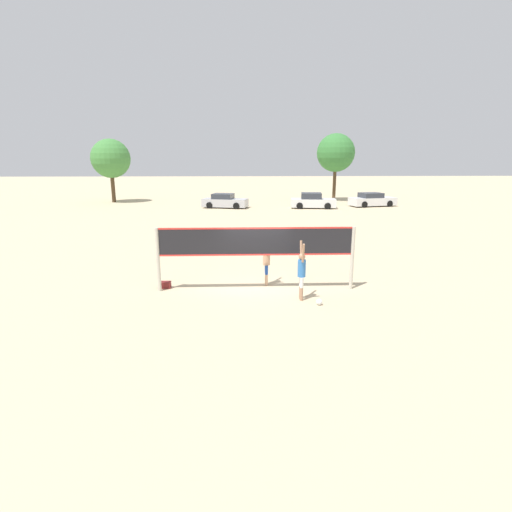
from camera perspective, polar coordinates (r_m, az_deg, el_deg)
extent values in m
plane|color=#C6B28C|center=(15.26, 0.00, -4.83)|extent=(200.00, 200.00, 0.00)
cylinder|color=beige|center=(15.23, -13.81, -0.56)|extent=(0.13, 0.13, 2.41)
cylinder|color=beige|center=(15.49, 13.58, -0.31)|extent=(0.13, 0.13, 2.41)
cube|color=black|center=(14.77, 0.00, 2.08)|extent=(7.14, 0.02, 1.06)
cube|color=red|center=(14.68, 0.00, 3.99)|extent=(7.14, 0.03, 0.06)
cube|color=red|center=(14.88, 0.00, 0.20)|extent=(7.14, 0.03, 0.06)
cylinder|color=tan|center=(14.15, 6.51, -5.44)|extent=(0.11, 0.11, 0.47)
cylinder|color=white|center=(14.02, 6.55, -3.80)|extent=(0.12, 0.12, 0.38)
cylinder|color=tan|center=(14.34, 6.39, -5.17)|extent=(0.11, 0.11, 0.47)
cylinder|color=white|center=(14.21, 6.43, -3.55)|extent=(0.12, 0.12, 0.38)
cylinder|color=#3372BF|center=(13.98, 6.55, -1.75)|extent=(0.28, 0.28, 0.60)
sphere|color=tan|center=(13.87, 6.59, -0.09)|extent=(0.23, 0.23, 0.23)
cylinder|color=tan|center=(13.60, 6.76, 0.41)|extent=(0.08, 0.22, 0.67)
cylinder|color=tan|center=(14.06, 6.47, 0.86)|extent=(0.08, 0.22, 0.67)
cylinder|color=tan|center=(15.88, 1.46, -3.23)|extent=(0.11, 0.11, 0.45)
cylinder|color=#1E47A5|center=(15.77, 1.47, -1.81)|extent=(0.12, 0.12, 0.37)
cylinder|color=tan|center=(15.69, 1.51, -3.44)|extent=(0.11, 0.11, 0.45)
cylinder|color=#1E47A5|center=(15.58, 1.52, -2.00)|extent=(0.12, 0.12, 0.37)
cylinder|color=tan|center=(15.55, 1.51, -0.22)|extent=(0.28, 0.28, 0.58)
sphere|color=tan|center=(15.46, 1.51, 1.23)|extent=(0.23, 0.23, 0.23)
cylinder|color=tan|center=(15.65, 1.46, 2.04)|extent=(0.08, 0.21, 0.65)
cylinder|color=tan|center=(15.19, 1.58, 1.68)|extent=(0.08, 0.21, 0.65)
sphere|color=white|center=(13.86, 9.02, -6.50)|extent=(0.21, 0.21, 0.21)
cube|color=maroon|center=(15.81, -12.90, -4.04)|extent=(0.46, 0.27, 0.26)
cube|color=silver|center=(40.87, 8.17, 7.54)|extent=(4.61, 2.38, 0.82)
cube|color=#2D333D|center=(40.79, 7.89, 8.53)|extent=(2.18, 1.94, 0.59)
cylinder|color=black|center=(41.87, 9.98, 7.32)|extent=(0.66, 0.30, 0.64)
cylinder|color=black|center=(40.12, 10.20, 7.04)|extent=(0.66, 0.30, 0.64)
cylinder|color=black|center=(41.71, 6.20, 7.42)|extent=(0.66, 0.30, 0.64)
cylinder|color=black|center=(39.95, 6.25, 7.14)|extent=(0.66, 0.30, 0.64)
cube|color=#B7B7BC|center=(40.85, -4.43, 7.61)|extent=(4.76, 2.82, 0.79)
cube|color=#2D333D|center=(40.84, -4.75, 8.52)|extent=(2.34, 2.12, 0.51)
cylinder|color=black|center=(41.38, -2.24, 7.44)|extent=(0.67, 0.36, 0.64)
cylinder|color=black|center=(39.68, -2.82, 7.16)|extent=(0.67, 0.36, 0.64)
cylinder|color=black|center=(42.09, -5.93, 7.49)|extent=(0.67, 0.36, 0.64)
cylinder|color=black|center=(40.42, -6.66, 7.21)|extent=(0.67, 0.36, 0.64)
cube|color=silver|center=(43.80, 16.30, 7.52)|extent=(5.04, 2.94, 0.78)
cube|color=#2D333D|center=(43.62, 16.09, 8.35)|extent=(2.48, 2.19, 0.50)
cylinder|color=black|center=(45.36, 17.27, 7.39)|extent=(0.67, 0.36, 0.64)
cylinder|color=black|center=(43.86, 18.54, 7.10)|extent=(0.67, 0.36, 0.64)
cylinder|color=black|center=(43.84, 14.02, 7.40)|extent=(0.67, 0.36, 0.64)
cylinder|color=black|center=(42.30, 15.22, 7.11)|extent=(0.67, 0.36, 0.64)
cylinder|color=#4C3823|center=(48.62, 11.14, 10.31)|extent=(0.38, 0.38, 4.31)
sphere|color=#387A38|center=(48.55, 11.33, 14.27)|extent=(4.37, 4.37, 4.37)
cylinder|color=#4C3823|center=(48.68, -19.76, 9.40)|extent=(0.43, 0.43, 3.69)
sphere|color=#42843D|center=(48.58, -20.06, 12.96)|extent=(4.30, 4.30, 4.30)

